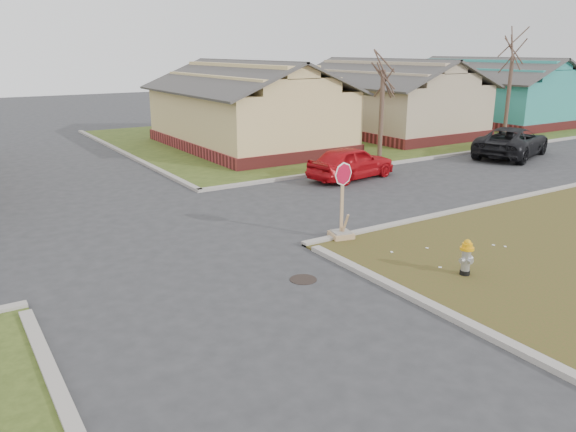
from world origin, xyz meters
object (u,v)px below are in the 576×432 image
fire_hydrant (466,255)px  stop_sign (342,222)px  red_sedan (351,162)px  dark_pickup (512,142)px

fire_hydrant → stop_sign: stop_sign is taller
red_sedan → dark_pickup: size_ratio=0.76×
fire_hydrant → dark_pickup: dark_pickup is taller
red_sedan → dark_pickup: 9.93m
stop_sign → dark_pickup: size_ratio=0.41×
stop_sign → dark_pickup: bearing=33.8°
fire_hydrant → stop_sign: 3.84m
stop_sign → dark_pickup: (15.03, 5.54, 0.22)m
dark_pickup → stop_sign: bearing=90.9°
dark_pickup → fire_hydrant: bearing=103.8°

